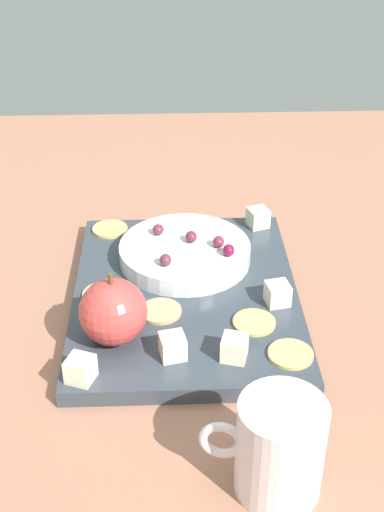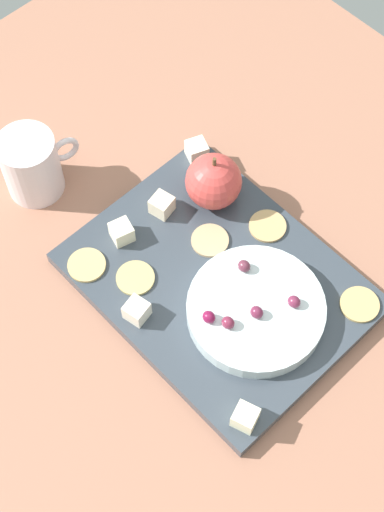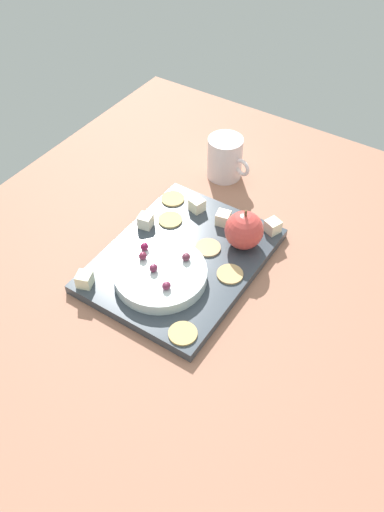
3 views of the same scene
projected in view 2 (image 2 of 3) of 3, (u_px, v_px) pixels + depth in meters
table at (244, 307)px, 99.23cm from camera, size 120.27×94.92×3.30cm
platter at (218, 282)px, 98.05cm from camera, size 34.79×26.77×1.92cm
serving_dish at (256, 310)px, 93.87cm from camera, size 16.74×16.74×2.25cm
apple_whole at (214, 181)px, 99.83cm from camera, size 7.34×7.34×7.34cm
apple_stem at (214, 162)px, 96.10cm from camera, size 0.50×0.50×1.20cm
cheese_cube_0 at (137, 311)px, 93.64cm from camera, size 3.07×3.07×2.60cm
cheese_cube_1 at (122, 232)px, 98.95cm from camera, size 3.19×3.19×2.60cm
cheese_cube_2 at (245, 417)px, 87.29cm from camera, size 3.31×3.31×2.60cm
cheese_cube_3 at (197, 150)px, 105.14cm from camera, size 3.36×3.36×2.60cm
cheese_cube_4 at (162, 205)px, 100.91cm from camera, size 3.08×3.08×2.60cm
cracker_0 at (135, 278)px, 97.01cm from camera, size 4.83×4.83×0.40cm
cracker_1 at (210, 240)px, 99.62cm from camera, size 4.83×4.83×0.40cm
cracker_2 at (87, 265)px, 97.89cm from camera, size 4.83×4.83×0.40cm
cracker_3 at (268, 226)px, 100.65cm from camera, size 4.83×4.83×0.40cm
cracker_4 at (360, 304)px, 95.25cm from camera, size 4.83×4.83×0.40cm
grape_0 at (257, 312)px, 91.69cm from camera, size 1.62×1.45×1.47cm
grape_1 at (208, 317)px, 91.42cm from camera, size 1.62×1.45×1.46cm
grape_2 at (228, 323)px, 91.05cm from camera, size 1.62×1.45×1.44cm
grape_3 at (294, 302)px, 92.41cm from camera, size 1.62×1.45×1.36cm
grape_4 at (244, 266)px, 94.68cm from camera, size 1.62×1.45×1.44cm
cup at (32, 165)px, 102.12cm from camera, size 7.61×10.74×9.47cm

